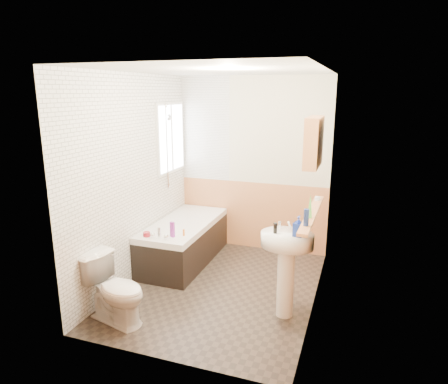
{
  "coord_description": "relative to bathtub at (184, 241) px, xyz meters",
  "views": [
    {
      "loc": [
        1.48,
        -4.09,
        2.29
      ],
      "look_at": [
        0.0,
        0.15,
        1.15
      ],
      "focal_mm": 32.0,
      "sensor_mm": 36.0,
      "label": 1
    }
  ],
  "objects": [
    {
      "name": "sink",
      "position": [
        1.57,
        -0.91,
        0.35
      ],
      "size": [
        0.53,
        0.43,
        1.03
      ],
      "rotation": [
        0.0,
        0.0,
        0.15
      ],
      "color": "white",
      "rests_on": "floor"
    },
    {
      "name": "wainscot_back",
      "position": [
        0.73,
        0.81,
        0.2
      ],
      "size": [
        2.2,
        0.01,
        1.0
      ],
      "primitive_type": "cube",
      "color": "tan",
      "rests_on": "wall_back"
    },
    {
      "name": "wall_front",
      "position": [
        0.73,
        -1.99,
        0.95
      ],
      "size": [
        2.2,
        0.02,
        2.5
      ],
      "primitive_type": "cube",
      "color": "beige",
      "rests_on": "ground"
    },
    {
      "name": "tile_return_back",
      "position": [
        0.0,
        0.81,
        1.45
      ],
      "size": [
        0.75,
        0.01,
        1.5
      ],
      "primitive_type": "cube",
      "color": "white",
      "rests_on": "wall_back"
    },
    {
      "name": "floor",
      "position": [
        0.73,
        -0.58,
        -0.3
      ],
      "size": [
        2.8,
        2.8,
        0.0
      ],
      "primitive_type": "plane",
      "color": "#2B231E",
      "rests_on": "ground"
    },
    {
      "name": "wainscot_right",
      "position": [
        1.82,
        -0.58,
        0.2
      ],
      "size": [
        0.01,
        2.8,
        1.0
      ],
      "primitive_type": "cube",
      "color": "tan",
      "rests_on": "wall_right"
    },
    {
      "name": "ceiling",
      "position": [
        0.73,
        -0.58,
        2.2
      ],
      "size": [
        2.8,
        2.8,
        0.0
      ],
      "primitive_type": "plane",
      "rotation": [
        3.14,
        0.0,
        0.0
      ],
      "color": "white",
      "rests_on": "ground"
    },
    {
      "name": "toilet",
      "position": [
        -0.03,
        -1.58,
        0.05
      ],
      "size": [
        0.77,
        0.55,
        0.69
      ],
      "primitive_type": "imported",
      "rotation": [
        0.0,
        0.0,
        1.32
      ],
      "color": "white",
      "rests_on": "floor"
    },
    {
      "name": "foam_can",
      "position": [
        1.77,
        -1.1,
        0.86
      ],
      "size": [
        0.06,
        0.06,
        0.16
      ],
      "primitive_type": "cylinder",
      "rotation": [
        0.0,
        0.0,
        0.22
      ],
      "color": "navy",
      "rests_on": "pine_shelf"
    },
    {
      "name": "cream_jar",
      "position": [
        -0.19,
        -0.66,
        0.3
      ],
      "size": [
        0.09,
        0.09,
        0.05
      ],
      "primitive_type": "cylinder",
      "rotation": [
        0.0,
        0.0,
        0.0
      ],
      "color": "maroon",
      "rests_on": "bathtub"
    },
    {
      "name": "shower_riser",
      "position": [
        -0.31,
        0.2,
        1.36
      ],
      "size": [
        0.1,
        0.08,
        1.16
      ],
      "color": "silver",
      "rests_on": "wall_left"
    },
    {
      "name": "pine_shelf",
      "position": [
        1.77,
        -0.65,
        0.76
      ],
      "size": [
        0.1,
        1.38,
        0.03
      ],
      "primitive_type": "cube",
      "color": "tan",
      "rests_on": "wall_right"
    },
    {
      "name": "green_bottle",
      "position": [
        1.77,
        -0.85,
        0.9
      ],
      "size": [
        0.05,
        0.05,
        0.24
      ],
      "primitive_type": "cone",
      "rotation": [
        0.0,
        0.0,
        0.07
      ],
      "color": "#59C647",
      "rests_on": "pine_shelf"
    },
    {
      "name": "black_jar",
      "position": [
        1.77,
        -0.16,
        0.8
      ],
      "size": [
        0.07,
        0.07,
        0.04
      ],
      "primitive_type": "cylinder",
      "rotation": [
        0.0,
        0.0,
        -0.21
      ],
      "color": "silver",
      "rests_on": "pine_shelf"
    },
    {
      "name": "window",
      "position": [
        -0.33,
        0.37,
        1.35
      ],
      "size": [
        0.03,
        0.79,
        0.99
      ],
      "color": "white",
      "rests_on": "wall_left"
    },
    {
      "name": "medicine_cabinet",
      "position": [
        1.74,
        -0.61,
        1.5
      ],
      "size": [
        0.14,
        0.55,
        0.5
      ],
      "color": "tan",
      "rests_on": "wall_right"
    },
    {
      "name": "wainscot_front",
      "position": [
        0.73,
        -1.97,
        0.2
      ],
      "size": [
        2.2,
        0.01,
        1.0
      ],
      "primitive_type": "cube",
      "color": "tan",
      "rests_on": "wall_front"
    },
    {
      "name": "wall_back",
      "position": [
        0.73,
        0.83,
        0.95
      ],
      "size": [
        2.2,
        0.02,
        2.5
      ],
      "primitive_type": "cube",
      "color": "beige",
      "rests_on": "ground"
    },
    {
      "name": "orange_bottle",
      "position": [
        0.23,
        -0.49,
        0.31
      ],
      "size": [
        0.03,
        0.03,
        0.08
      ],
      "primitive_type": "cylinder",
      "rotation": [
        0.0,
        0.0,
        0.16
      ],
      "color": "orange",
      "rests_on": "bathtub"
    },
    {
      "name": "clear_bottle",
      "position": [
        1.45,
        -0.95,
        0.67
      ],
      "size": [
        0.05,
        0.05,
        0.11
      ],
      "primitive_type": "cylinder",
      "rotation": [
        0.0,
        0.0,
        -0.21
      ],
      "color": "black",
      "rests_on": "sink"
    },
    {
      "name": "blue_gel",
      "position": [
        0.12,
        -0.57,
        0.37
      ],
      "size": [
        0.06,
        0.05,
        0.19
      ],
      "primitive_type": "cube",
      "rotation": [
        0.0,
        0.0,
        -0.33
      ],
      "color": "purple",
      "rests_on": "bathtub"
    },
    {
      "name": "wall_right",
      "position": [
        1.84,
        -0.58,
        0.95
      ],
      "size": [
        0.02,
        2.8,
        2.5
      ],
      "primitive_type": "cube",
      "color": "beige",
      "rests_on": "ground"
    },
    {
      "name": "tile_cladding_left",
      "position": [
        -0.36,
        -0.58,
        0.95
      ],
      "size": [
        0.01,
        2.8,
        2.5
      ],
      "primitive_type": "cube",
      "color": "white",
      "rests_on": "wall_left"
    },
    {
      "name": "wall_left",
      "position": [
        -0.38,
        -0.58,
        0.95
      ],
      "size": [
        0.02,
        2.8,
        2.5
      ],
      "primitive_type": "cube",
      "color": "beige",
      "rests_on": "ground"
    },
    {
      "name": "soap_bottle",
      "position": [
        1.68,
        -0.96,
        0.66
      ],
      "size": [
        0.12,
        0.22,
        0.09
      ],
      "primitive_type": "imported",
      "rotation": [
        0.0,
        0.0,
        -0.16
      ],
      "color": "#19339E",
      "rests_on": "sink"
    },
    {
      "name": "bathtub",
      "position": [
        0.0,
        0.0,
        0.0
      ],
      "size": [
        0.7,
        1.58,
        0.71
      ],
      "color": "black",
      "rests_on": "floor"
    }
  ]
}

